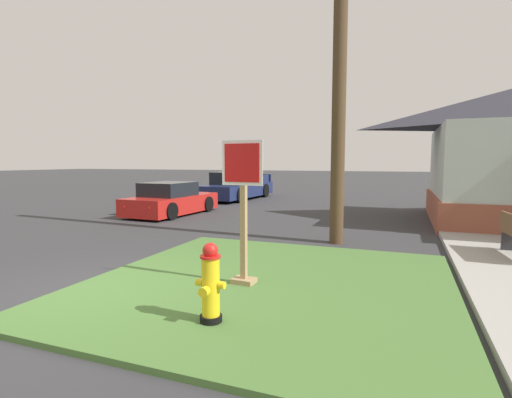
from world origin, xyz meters
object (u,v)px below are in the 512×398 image
object	(u,v)px
manhole_cover	(187,262)
utility_pole	(341,24)
parked_sedan_red	(171,200)
pickup_truck_navy	(236,188)
stop_sign	(243,215)
fire_hydrant	(211,285)

from	to	relation	value
manhole_cover	utility_pole	xyz separation A→B (m)	(2.49, 2.99, 5.29)
utility_pole	parked_sedan_red	bearing A→B (deg)	155.99
parked_sedan_red	pickup_truck_navy	distance (m)	6.44
stop_sign	fire_hydrant	bearing A→B (deg)	-82.19
pickup_truck_navy	stop_sign	bearing A→B (deg)	-65.72
fire_hydrant	parked_sedan_red	distance (m)	10.61
utility_pole	pickup_truck_navy	bearing A→B (deg)	126.13
fire_hydrant	manhole_cover	xyz separation A→B (m)	(-1.88, 2.57, -0.54)
stop_sign	utility_pole	distance (m)	5.82
manhole_cover	utility_pole	world-z (taller)	utility_pole
manhole_cover	parked_sedan_red	xyz separation A→B (m)	(-4.33, 6.03, 0.53)
stop_sign	manhole_cover	size ratio (longest dim) A/B	3.27
fire_hydrant	utility_pole	size ratio (longest dim) A/B	0.10
parked_sedan_red	pickup_truck_navy	bearing A→B (deg)	90.86
parked_sedan_red	utility_pole	size ratio (longest dim) A/B	0.40
stop_sign	pickup_truck_navy	size ratio (longest dim) A/B	0.40
manhole_cover	fire_hydrant	bearing A→B (deg)	-53.84
fire_hydrant	utility_pole	bearing A→B (deg)	83.71
stop_sign	utility_pole	bearing A→B (deg)	78.49
parked_sedan_red	pickup_truck_navy	world-z (taller)	pickup_truck_navy
manhole_cover	pickup_truck_navy	bearing A→B (deg)	109.55
parked_sedan_red	utility_pole	world-z (taller)	utility_pole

